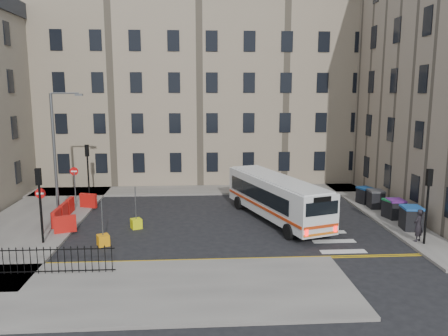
{
  "coord_description": "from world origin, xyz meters",
  "views": [
    {
      "loc": [
        -3.62,
        -27.26,
        8.24
      ],
      "look_at": [
        -1.71,
        2.62,
        3.0
      ],
      "focal_mm": 35.0,
      "sensor_mm": 36.0,
      "label": 1
    }
  ],
  "objects": [
    {
      "name": "wheelie_bin_c",
      "position": [
        9.06,
        -0.54,
        0.76
      ],
      "size": [
        1.19,
        1.3,
        1.22
      ],
      "rotation": [
        0.0,
        0.0,
        0.24
      ],
      "color": "black",
      "rests_on": "pavement_east"
    },
    {
      "name": "traffic_light_east",
      "position": [
        8.6,
        -5.5,
        2.87
      ],
      "size": [
        0.28,
        0.22,
        4.1
      ],
      "color": "black",
      "rests_on": "pavement_east"
    },
    {
      "name": "traffic_light_sw",
      "position": [
        -12.0,
        -4.0,
        2.87
      ],
      "size": [
        0.28,
        0.22,
        4.1
      ],
      "color": "black",
      "rests_on": "pavement_west"
    },
    {
      "name": "roadworks_barriers",
      "position": [
        -11.84,
        0.5,
        0.65
      ],
      "size": [
        1.66,
        6.26,
        1.0
      ],
      "color": "red",
      "rests_on": "pavement_west"
    },
    {
      "name": "bollard_chevron",
      "position": [
        -8.72,
        -4.26,
        0.3
      ],
      "size": [
        0.8,
        0.8,
        0.6
      ],
      "primitive_type": "cube",
      "rotation": [
        0.0,
        0.0,
        0.43
      ],
      "color": "orange",
      "rests_on": "ground"
    },
    {
      "name": "wheelie_bin_e",
      "position": [
        8.72,
        3.22,
        0.75
      ],
      "size": [
        1.21,
        1.3,
        1.18
      ],
      "rotation": [
        0.0,
        0.0,
        0.3
      ],
      "color": "black",
      "rests_on": "pavement_east"
    },
    {
      "name": "wheelie_bin_b",
      "position": [
        9.19,
        -0.72,
        0.78
      ],
      "size": [
        0.99,
        1.14,
        1.25
      ],
      "rotation": [
        0.0,
        0.0,
        -0.0
      ],
      "color": "black",
      "rests_on": "pavement_east"
    },
    {
      "name": "ground",
      "position": [
        0.0,
        0.0,
        0.0
      ],
      "size": [
        120.0,
        120.0,
        0.0
      ],
      "primitive_type": "plane",
      "color": "black",
      "rests_on": "ground"
    },
    {
      "name": "no_entry_north",
      "position": [
        -12.5,
        4.5,
        2.08
      ],
      "size": [
        0.6,
        0.08,
        3.0
      ],
      "color": "#595B5E",
      "rests_on": "pavement_west"
    },
    {
      "name": "pavement_east",
      "position": [
        9.0,
        4.0,
        0.07
      ],
      "size": [
        2.4,
        26.0,
        0.15
      ],
      "primitive_type": "cube",
      "color": "slate",
      "rests_on": "ground"
    },
    {
      "name": "wheelie_bin_d",
      "position": [
        8.97,
        1.91,
        0.79
      ],
      "size": [
        1.06,
        1.2,
        1.28
      ],
      "rotation": [
        0.0,
        0.0,
        -0.05
      ],
      "color": "black",
      "rests_on": "pavement_east"
    },
    {
      "name": "no_entry_south",
      "position": [
        -12.5,
        -2.5,
        2.08
      ],
      "size": [
        0.6,
        0.08,
        3.0
      ],
      "color": "#595B5E",
      "rests_on": "pavement_west"
    },
    {
      "name": "pedestrian",
      "position": [
        8.44,
        -5.08,
        1.05
      ],
      "size": [
        0.79,
        0.73,
        1.81
      ],
      "primitive_type": "imported",
      "rotation": [
        0.0,
        0.0,
        3.76
      ],
      "color": "black",
      "rests_on": "pavement_east"
    },
    {
      "name": "bollard_yellow",
      "position": [
        -7.33,
        -1.32,
        0.3
      ],
      "size": [
        0.79,
        0.79,
        0.6
      ],
      "primitive_type": "cube",
      "rotation": [
        0.0,
        0.0,
        0.42
      ],
      "color": "#DFE60C",
      "rests_on": "ground"
    },
    {
      "name": "traffic_light_nw",
      "position": [
        -12.0,
        6.5,
        2.87
      ],
      "size": [
        0.28,
        0.22,
        4.1
      ],
      "color": "black",
      "rests_on": "pavement_west"
    },
    {
      "name": "bus",
      "position": [
        1.48,
        -0.18,
        1.6
      ],
      "size": [
        5.36,
        10.34,
        2.76
      ],
      "rotation": [
        0.0,
        0.0,
        0.32
      ],
      "color": "silver",
      "rests_on": "ground"
    },
    {
      "name": "pavement_sw",
      "position": [
        -7.0,
        -10.0,
        0.07
      ],
      "size": [
        20.0,
        6.0,
        0.15
      ],
      "primitive_type": "cube",
      "color": "slate",
      "rests_on": "ground"
    },
    {
      "name": "pavement_west",
      "position": [
        -14.0,
        1.0,
        0.07
      ],
      "size": [
        6.0,
        22.0,
        0.15
      ],
      "primitive_type": "cube",
      "color": "slate",
      "rests_on": "ground"
    },
    {
      "name": "wheelie_bin_a",
      "position": [
        9.09,
        -3.0,
        0.85
      ],
      "size": [
        1.23,
        1.38,
        1.39
      ],
      "rotation": [
        0.0,
        0.0,
        -0.11
      ],
      "color": "black",
      "rests_on": "pavement_east"
    },
    {
      "name": "iron_railings",
      "position": [
        -11.25,
        -8.2,
        0.75
      ],
      "size": [
        7.8,
        0.04,
        1.2
      ],
      "color": "black",
      "rests_on": "pavement_sw"
    },
    {
      "name": "streetlamp",
      "position": [
        -13.0,
        2.0,
        4.34
      ],
      "size": [
        0.5,
        0.22,
        8.14
      ],
      "color": "#595B5E",
      "rests_on": "pavement_west"
    },
    {
      "name": "pavement_north",
      "position": [
        -6.0,
        8.6,
        0.07
      ],
      "size": [
        36.0,
        3.2,
        0.15
      ],
      "primitive_type": "cube",
      "color": "slate",
      "rests_on": "ground"
    },
    {
      "name": "terrace_north",
      "position": [
        -7.0,
        15.5,
        8.62
      ],
      "size": [
        38.3,
        10.8,
        17.2
      ],
      "color": "gray",
      "rests_on": "ground"
    }
  ]
}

